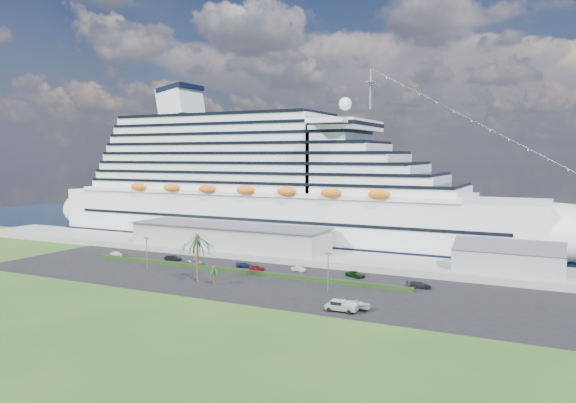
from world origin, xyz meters
The scene contains 22 objects.
ground centered at (0.00, 0.00, 0.00)m, with size 420.00×420.00×0.00m, color #27511B.
asphalt_lot centered at (0.00, 11.00, 0.06)m, with size 140.00×38.00×0.12m, color black.
wharf centered at (0.00, 40.00, 0.90)m, with size 240.00×20.00×1.80m, color gray.
water centered at (0.00, 130.00, 0.01)m, with size 420.00×160.00×0.02m, color black.
cruise_ship centered at (-21.53, 64.00, 16.69)m, with size 191.00×38.00×54.00m.
terminal_building centered at (-25.00, 40.00, 5.01)m, with size 61.00×15.00×6.30m.
port_shed centered at (52.00, 40.00, 4.40)m, with size 24.00×12.31×7.37m.
hedge centered at (-8.00, 16.00, 0.57)m, with size 88.00×1.10×0.90m, color black.
lamp_post_left centered at (-28.00, 8.00, 5.34)m, with size 1.60×0.35×8.27m.
lamp_post_right centered at (20.00, 8.00, 5.34)m, with size 1.60×0.35×8.27m.
palm_tall centered at (-10.00, 4.00, 9.20)m, with size 8.82×8.82×11.13m.
palm_short centered at (-4.50, 2.50, 3.67)m, with size 3.53×3.53×4.56m.
parked_car_0 centered at (-48.63, 19.11, 0.86)m, with size 1.74×4.33×1.48m, color white.
parked_car_1 centered at (-30.70, 21.41, 0.88)m, with size 1.61×4.63×1.52m, color black.
parked_car_2 centered at (-22.19, 20.03, 0.77)m, with size 2.14×4.65×1.29m, color gray.
parked_car_3 centered at (-8.50, 22.16, 0.80)m, with size 1.91×4.71×1.37m, color #131F45.
parked_car_4 centered at (-4.04, 20.33, 0.80)m, with size 1.60×3.97×1.35m, color maroon.
parked_car_5 centered at (5.57, 24.00, 0.73)m, with size 1.29×3.70×1.22m, color #AFB3B6.
parked_car_6 centered at (20.21, 24.19, 0.80)m, with size 2.27×4.93×1.37m, color black.
parked_car_7 centered at (35.90, 19.90, 0.91)m, with size 2.20×5.41×1.57m, color #222228.
pickup_truck centered at (27.79, -4.53, 1.26)m, with size 5.94×2.38×2.07m.
boat_trailer centered at (29.92, -2.07, 1.28)m, with size 6.12×3.96×1.76m.
Camera 1 is at (63.97, -97.68, 28.41)m, focal length 35.00 mm.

